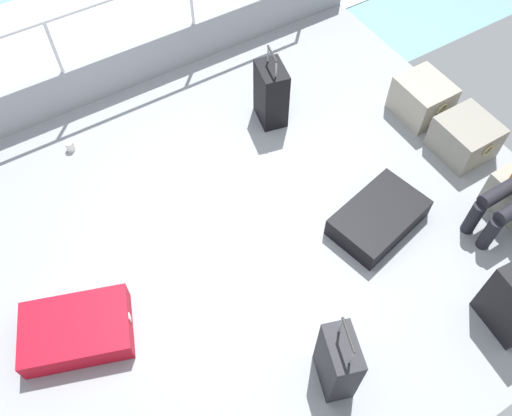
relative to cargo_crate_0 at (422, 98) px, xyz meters
name	(u,v)px	position (x,y,z in m)	size (l,w,h in m)	color
ground_plane	(246,233)	(0.30, -2.18, -0.22)	(4.40, 5.20, 0.06)	gray
gunwale_port	(135,65)	(-1.87, -2.18, 0.03)	(0.06, 5.20, 0.45)	gray
railing_port	(124,17)	(-1.87, -2.18, 0.59)	(0.04, 4.20, 1.02)	silver
sea_wake	(96,34)	(-3.30, -2.18, -0.53)	(12.00, 12.00, 0.01)	#6B99A8
cargo_crate_0	(422,98)	(0.00, 0.00, 0.00)	(0.53, 0.43, 0.38)	#9E9989
cargo_crate_1	(465,137)	(0.58, 0.01, -0.01)	(0.53, 0.47, 0.35)	gray
suitcase_0	(338,362)	(1.68, -2.28, 0.12)	(0.39, 0.30, 0.82)	black
suitcase_1	(271,94)	(-0.72, -1.29, 0.12)	(0.40, 0.31, 0.79)	black
suitcase_2	(77,330)	(0.44, -3.72, -0.09)	(0.75, 0.92, 0.21)	#B70C1E
suitcase_3	(378,218)	(0.83, -1.19, -0.09)	(0.66, 0.88, 0.20)	black
suitcase_4	(511,306)	(2.00, -0.97, 0.10)	(0.44, 0.22, 0.71)	black
paper_cup	(70,146)	(-1.35, -3.12, -0.14)	(0.08, 0.08, 0.10)	white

